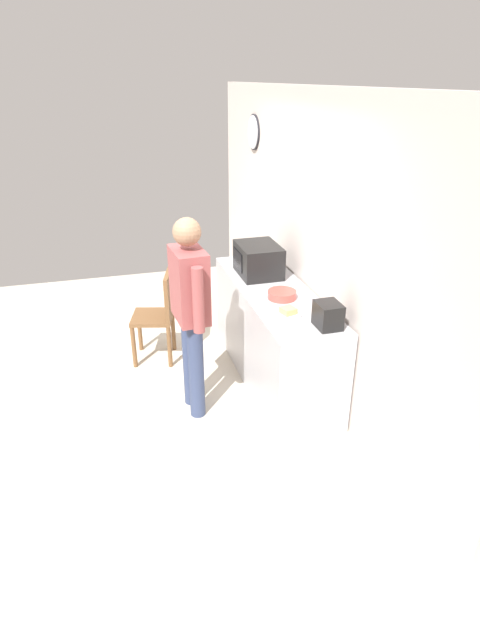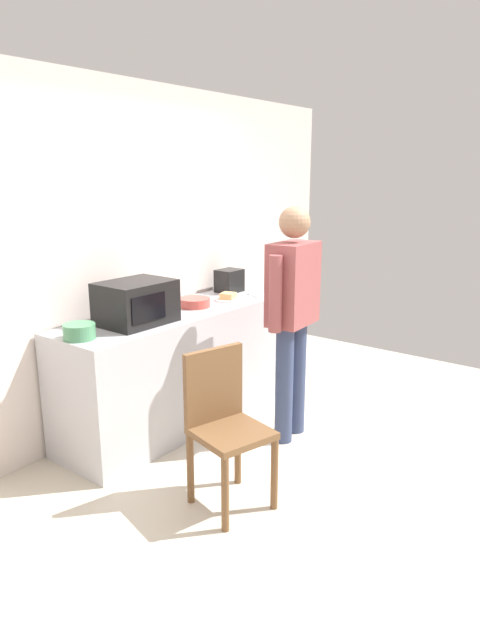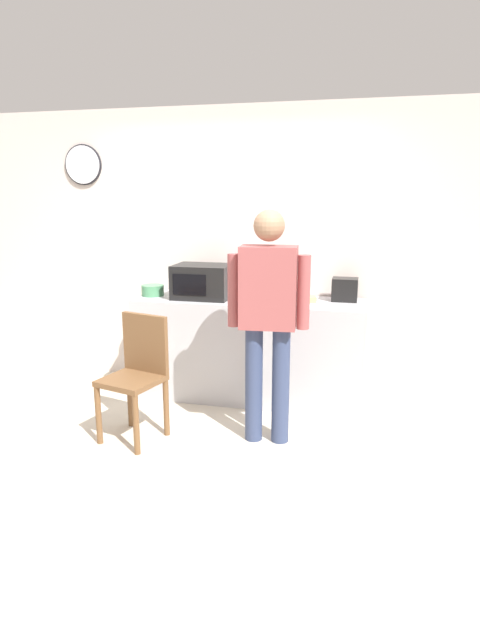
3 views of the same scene
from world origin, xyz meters
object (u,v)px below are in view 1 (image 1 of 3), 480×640
salad_bowl (244,254)px  wooden_chair (160,312)px  fork_utensil (276,266)px  spoon_utensil (294,330)px  sandwich_plate (288,313)px  cereal_bowl (282,295)px  person_standing (190,304)px  microwave (258,260)px  toaster (328,315)px

salad_bowl → wooden_chair: 1.09m
fork_utensil → spoon_utensil: bearing=-13.9°
sandwich_plate → fork_utensil: (-1.14, 0.29, -0.02)m
sandwich_plate → cereal_bowl: size_ratio=0.89×
person_standing → wooden_chair: (-0.97, -0.15, -0.48)m
fork_utensil → wooden_chair: bearing=-91.8°
microwave → spoon_utensil: bearing=-4.7°
sandwich_plate → salad_bowl: 1.45m
cereal_bowl → toaster: (0.62, 0.15, 0.07)m
cereal_bowl → wooden_chair: (-0.84, -0.99, -0.42)m
cereal_bowl → spoon_utensil: 0.62m
toaster → spoon_utensil: toaster is taller
microwave → fork_utensil: bearing=125.6°
sandwich_plate → wooden_chair: sandwich_plate is taller
person_standing → salad_bowl: bearing=146.6°
salad_bowl → fork_utensil: (0.31, 0.25, -0.05)m
cereal_bowl → fork_utensil: 0.83m
sandwich_plate → wooden_chair: (-1.18, -0.92, -0.41)m
spoon_utensil → person_standing: (-0.48, -0.71, 0.09)m
microwave → cereal_bowl: microwave is taller
sandwich_plate → person_standing: person_standing is taller
fork_utensil → spoon_utensil: 1.45m
spoon_utensil → microwave: bearing=175.3°
salad_bowl → toaster: 1.74m
sandwich_plate → wooden_chair: size_ratio=0.24×
microwave → toaster: size_ratio=2.27×
toaster → wooden_chair: (-1.46, -1.13, -0.49)m
cereal_bowl → fork_utensil: (-0.80, 0.22, -0.03)m
cereal_bowl → toaster: size_ratio=1.14×
microwave → spoon_utensil: (1.23, -0.10, -0.15)m
cereal_bowl → spoon_utensil: bearing=-11.5°
wooden_chair → toaster: bearing=37.8°
toaster → spoon_utensil: bearing=-93.5°
cereal_bowl → toaster: 0.64m
microwave → person_standing: (0.75, -0.81, -0.05)m
toaster → person_standing: (-0.49, -0.98, -0.00)m
fork_utensil → person_standing: bearing=-48.8°
sandwich_plate → wooden_chair: bearing=-142.0°
microwave → fork_utensil: 0.34m
toaster → fork_utensil: 1.43m
sandwich_plate → toaster: toaster is taller
salad_bowl → person_standing: bearing=-33.4°
toaster → spoon_utensil: 0.29m
toaster → sandwich_plate: bearing=-142.8°
salad_bowl → cereal_bowl: bearing=1.1°
sandwich_plate → person_standing: (-0.21, -0.76, 0.08)m
microwave → sandwich_plate: (0.96, -0.05, -0.13)m
cereal_bowl → salad_bowl: bearing=-178.9°
microwave → toaster: bearing=7.7°
spoon_utensil → salad_bowl: bearing=176.6°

